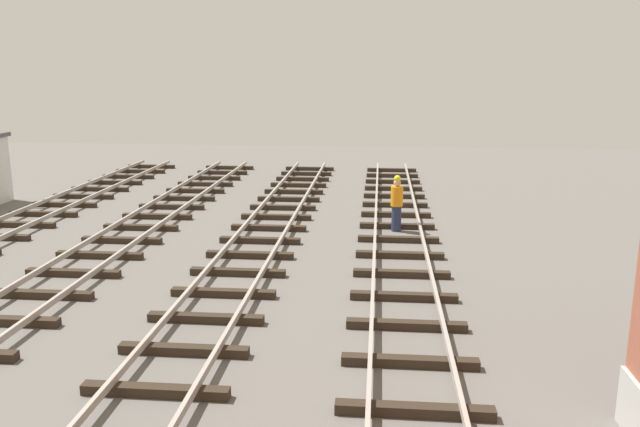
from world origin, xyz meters
TOP-DOWN VIEW (x-y plane):
  - track_worker_foreground at (0.96, 19.34)m, footprint 0.40×0.40m

SIDE VIEW (x-z plane):
  - track_worker_foreground at x=0.96m, z-range -0.01..1.86m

